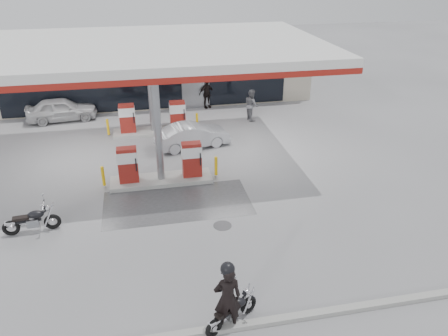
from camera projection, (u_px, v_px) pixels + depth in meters
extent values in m
plane|color=gray|center=(165.00, 204.00, 17.91)|extent=(90.00, 90.00, 0.00)
cube|color=#4C4C4F|center=(177.00, 203.00, 17.99)|extent=(6.00, 3.00, 0.00)
cylinder|color=#38383A|center=(222.00, 226.00, 16.51)|extent=(0.70, 0.70, 0.01)
cube|color=gray|center=(186.00, 334.00, 11.73)|extent=(28.00, 0.25, 0.15)
cube|color=beige|center=(145.00, 65.00, 31.04)|extent=(22.00, 8.00, 4.00)
cube|color=black|center=(149.00, 90.00, 27.78)|extent=(18.00, 0.10, 2.60)
cube|color=maroon|center=(146.00, 57.00, 26.78)|extent=(22.00, 0.25, 1.00)
cube|color=navy|center=(256.00, 52.00, 27.98)|extent=(3.50, 0.12, 0.80)
cube|color=gray|center=(196.00, 92.00, 28.41)|extent=(1.80, 0.14, 2.20)
cube|color=silver|center=(149.00, 49.00, 19.92)|extent=(16.00, 10.00, 0.60)
cube|color=maroon|center=(157.00, 81.00, 15.66)|extent=(16.00, 0.12, 0.24)
cube|color=maroon|center=(145.00, 35.00, 24.34)|extent=(16.00, 0.12, 0.24)
cylinder|color=gray|center=(158.00, 128.00, 18.50)|extent=(0.32, 0.32, 5.00)
cylinder|color=gray|center=(151.00, 89.00, 23.76)|extent=(0.32, 0.32, 5.00)
cube|color=#9E9E99|center=(162.00, 180.00, 19.62)|extent=(4.50, 1.30, 0.18)
cube|color=maroon|center=(128.00, 165.00, 18.97)|extent=(0.85, 0.48, 1.60)
cube|color=maroon|center=(192.00, 159.00, 19.47)|extent=(0.85, 0.48, 1.60)
cube|color=silver|center=(127.00, 156.00, 18.79)|extent=(0.88, 0.52, 0.50)
cube|color=silver|center=(191.00, 151.00, 19.29)|extent=(0.88, 0.52, 0.50)
cylinder|color=#E2AC0C|center=(103.00, 176.00, 18.97)|extent=(0.14, 0.14, 0.90)
cylinder|color=#E2AC0C|center=(216.00, 166.00, 19.86)|extent=(0.14, 0.14, 0.90)
cube|color=#9E9E99|center=(154.00, 131.00, 24.88)|extent=(4.50, 1.30, 0.18)
cube|color=maroon|center=(127.00, 118.00, 24.23)|extent=(0.85, 0.48, 1.60)
cube|color=maroon|center=(178.00, 115.00, 24.73)|extent=(0.85, 0.48, 1.60)
cube|color=silver|center=(127.00, 111.00, 24.05)|extent=(0.88, 0.52, 0.50)
cube|color=silver|center=(177.00, 108.00, 24.55)|extent=(0.88, 0.52, 0.50)
cylinder|color=#E2AC0C|center=(108.00, 127.00, 24.23)|extent=(0.14, 0.14, 0.90)
cylinder|color=#E2AC0C|center=(197.00, 121.00, 25.12)|extent=(0.14, 0.14, 0.90)
torus|color=black|center=(248.00, 305.00, 12.43)|extent=(0.55, 0.39, 0.56)
torus|color=black|center=(214.00, 328.00, 11.67)|extent=(0.55, 0.39, 0.56)
cube|color=gray|center=(233.00, 313.00, 12.04)|extent=(0.44, 0.38, 0.28)
cube|color=black|center=(229.00, 313.00, 11.92)|extent=(0.78, 0.50, 0.07)
ellipsoid|color=black|center=(237.00, 303.00, 11.99)|extent=(0.60, 0.52, 0.26)
cube|color=black|center=(224.00, 313.00, 11.74)|extent=(0.56, 0.45, 0.09)
cylinder|color=silver|center=(244.00, 290.00, 12.03)|extent=(0.38, 0.63, 0.03)
sphere|color=silver|center=(247.00, 291.00, 12.15)|extent=(0.17, 0.17, 0.17)
cylinder|color=silver|center=(217.00, 322.00, 11.90)|extent=(0.77, 0.48, 0.07)
imported|color=black|center=(227.00, 298.00, 11.63)|extent=(0.76, 0.51, 2.06)
torus|color=black|center=(53.00, 222.00, 16.20)|extent=(0.63, 0.20, 0.62)
torus|color=black|center=(11.00, 228.00, 15.83)|extent=(0.63, 0.20, 0.62)
cube|color=gray|center=(33.00, 223.00, 15.99)|extent=(0.43, 0.29, 0.31)
cube|color=black|center=(28.00, 221.00, 15.90)|extent=(0.93, 0.19, 0.08)
ellipsoid|color=black|center=(36.00, 214.00, 15.88)|extent=(0.61, 0.39, 0.29)
cube|color=black|center=(21.00, 218.00, 15.77)|extent=(0.59, 0.30, 0.10)
cylinder|color=silver|center=(43.00, 206.00, 15.82)|extent=(0.11, 0.78, 0.04)
sphere|color=silver|center=(47.00, 208.00, 15.91)|extent=(0.19, 0.19, 0.19)
cylinder|color=silver|center=(19.00, 225.00, 16.02)|extent=(0.93, 0.17, 0.08)
imported|color=#BBBBBD|center=(61.00, 109.00, 26.46)|extent=(4.29, 2.11, 1.41)
imported|color=slate|center=(252.00, 105.00, 26.44)|extent=(0.84, 1.01, 1.90)
imported|color=#ADAFB6|center=(192.00, 136.00, 22.87)|extent=(4.07, 2.10, 1.28)
imported|color=#511112|center=(80.00, 96.00, 29.09)|extent=(4.60, 2.38, 1.28)
imported|color=black|center=(275.00, 86.00, 31.55)|extent=(4.09, 2.11, 1.10)
imported|color=black|center=(207.00, 94.00, 28.49)|extent=(1.20, 0.82, 1.90)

